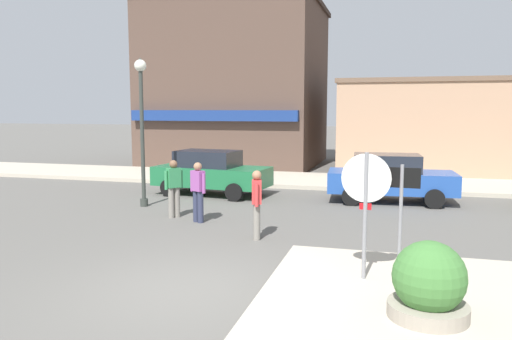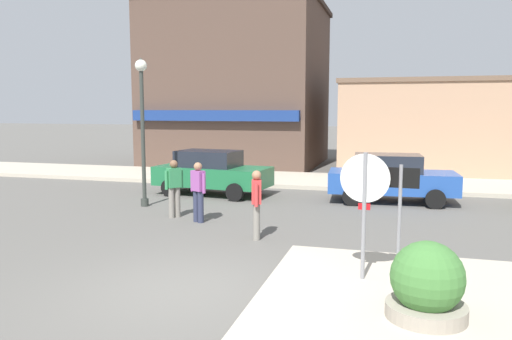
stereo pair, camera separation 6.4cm
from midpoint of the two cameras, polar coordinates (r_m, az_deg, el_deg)
ground_plane at (r=8.61m, az=-8.38°, el=-13.55°), size 160.00×160.00×0.00m
sidewalk_corner at (r=8.32m, az=23.45°, el=-14.28°), size 6.40×4.80×0.15m
kerb_far at (r=20.74m, az=6.06°, el=-1.18°), size 80.00×4.00×0.15m
stop_sign at (r=8.52m, az=12.20°, el=-3.27°), size 0.82×0.08×2.30m
one_way_sign at (r=8.67m, az=16.01°, el=-4.45°), size 0.60×0.07×2.10m
planter at (r=7.41m, az=18.89°, el=-12.70°), size 1.10×1.10×1.23m
lamp_post at (r=15.66m, az=-13.06°, el=6.62°), size 0.36×0.36×4.54m
parked_car_nearest at (r=17.58m, az=-5.28°, el=-0.23°), size 4.17×2.21×1.56m
parked_car_second at (r=16.69m, az=14.95°, el=-0.82°), size 4.11×2.08×1.56m
pedestrian_crossing_near at (r=11.54m, az=-0.07°, el=-3.71°), size 0.30×0.56×1.61m
pedestrian_crossing_far at (r=14.01m, az=-9.50°, el=-1.90°), size 0.42×0.48×1.61m
pedestrian_kerb_side at (r=13.33m, az=-6.78°, el=-2.31°), size 0.53×0.36×1.61m
building_corner_shop at (r=27.60m, az=-2.08°, el=9.68°), size 8.91×8.58×8.60m
building_storefront_left_near at (r=25.82m, az=19.51°, el=4.74°), size 8.77×7.38×4.34m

